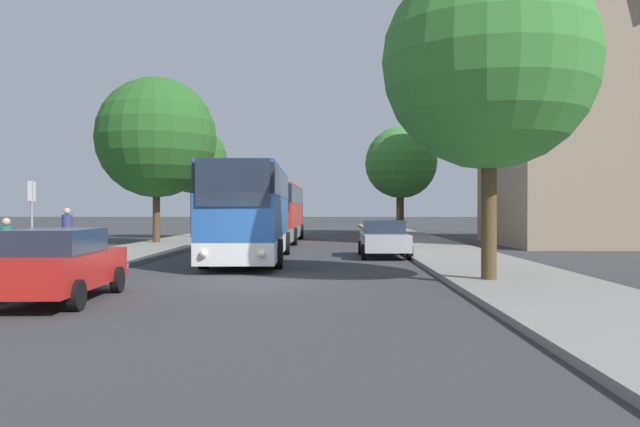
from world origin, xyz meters
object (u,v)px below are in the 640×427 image
Objects in this scene: parked_car_right_near at (384,238)px; tree_right_near at (489,63)px; tree_right_far at (401,163)px; tree_left_far at (156,138)px; bus_front at (250,212)px; tree_right_mid at (399,164)px; tree_left_near at (193,160)px; parked_car_left_curb at (58,264)px; pedestrian_waiting_far at (6,249)px; bus_stop_sign at (32,214)px; bus_middle at (278,212)px; pedestrian_waiting_near at (67,234)px.

parked_car_right_near is 10.97m from tree_right_near.
tree_right_far reaches higher than parked_car_right_near.
tree_right_near is at bearing -52.34° from tree_left_far.
bus_front is 1.29× the size of tree_right_mid.
tree_left_near is 7.31m from tree_left_far.
parked_car_left_curb is 0.60× the size of tree_left_near.
pedestrian_waiting_far is at bearing -177.53° from tree_right_near.
pedestrian_waiting_far is at bearing 43.38° from parked_car_right_near.
tree_right_mid is (14.66, 33.13, 3.92)m from bus_stop_sign.
bus_front is 7.88m from bus_stop_sign.
bus_stop_sign is at bearing -113.87° from tree_right_mid.
parked_car_left_curb is 15.04m from parked_car_right_near.
parked_car_right_near is 26.62m from tree_right_mid.
parked_car_right_near is at bearing -65.33° from bus_middle.
tree_right_mid reaches higher than bus_front.
tree_right_near reaches higher than tree_left_near.
bus_front is at bearing 40.25° from bus_stop_sign.
parked_car_right_near is at bearing 54.62° from parked_car_left_curb.
tree_right_far is (13.56, 30.91, 4.54)m from pedestrian_waiting_far.
parked_car_left_curb is at bearing 57.37° from parked_car_right_near.
tree_left_far is at bearing -35.86° from parked_car_right_near.
tree_right_mid is (3.34, 25.94, 4.97)m from parked_car_right_near.
tree_right_far is at bearing -98.40° from parked_car_right_near.
pedestrian_waiting_far is at bearing -113.69° from tree_right_far.
parked_car_left_curb is 2.35× the size of pedestrian_waiting_near.
bus_middle is (-0.17, 13.98, -0.06)m from bus_front.
tree_right_far is at bearing 88.12° from tree_right_near.
parked_car_left_curb is at bearing -96.06° from bus_middle.
tree_left_near is at bearing 118.09° from tree_right_near.
tree_left_far reaches higher than pedestrian_waiting_near.
pedestrian_waiting_near is at bearing 20.59° from parked_car_right_near.
bus_stop_sign is 14.09m from tree_right_near.
tree_left_far is at bearing 145.31° from pedestrian_waiting_far.
parked_car_right_near is 0.52× the size of tree_right_mid.
tree_right_near is 35.50m from tree_right_mid.
parked_car_left_curb is 0.55× the size of tree_right_far.
pedestrian_waiting_far is (0.74, -2.89, -0.89)m from bus_stop_sign.
bus_stop_sign is 0.37× the size of tree_left_near.
bus_front is 6.60m from pedestrian_waiting_near.
tree_right_mid is at bearing -97.57° from parked_car_right_near.
tree_right_mid is at bearing 34.05° from tree_left_near.
tree_left_far is (-0.55, 12.96, 4.88)m from pedestrian_waiting_near.
bus_front reaches higher than bus_stop_sign.
pedestrian_waiting_far is 0.18× the size of tree_left_far.
bus_middle is 19.95m from bus_stop_sign.
bus_front is at bearing 107.49° from pedestrian_waiting_far.
tree_left_near is at bearing 94.01° from parked_car_left_curb.
bus_front is at bearing -107.13° from tree_right_mid.
tree_right_far is at bearing 117.23° from pedestrian_waiting_far.
pedestrian_waiting_far is 26.33m from tree_left_near.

